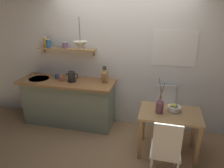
# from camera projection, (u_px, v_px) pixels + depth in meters

# --- Properties ---
(ground_plane) EXTENTS (14.00, 14.00, 0.00)m
(ground_plane) POSITION_uv_depth(u_px,v_px,m) (114.00, 138.00, 3.83)
(ground_plane) COLOR #A87F56
(back_wall) EXTENTS (6.80, 0.11, 2.70)m
(back_wall) POSITION_uv_depth(u_px,v_px,m) (133.00, 57.00, 3.89)
(back_wall) COLOR white
(back_wall) RESTS_ON ground_plane
(kitchen_counter) EXTENTS (1.83, 0.63, 0.92)m
(kitchen_counter) POSITION_uv_depth(u_px,v_px,m) (68.00, 102.00, 4.17)
(kitchen_counter) COLOR gray
(kitchen_counter) RESTS_ON ground_plane
(wall_shelf) EXTENTS (1.12, 0.20, 0.33)m
(wall_shelf) POSITION_uv_depth(u_px,v_px,m) (63.00, 47.00, 3.97)
(wall_shelf) COLOR tan
(dining_table) EXTENTS (0.93, 0.61, 0.73)m
(dining_table) POSITION_uv_depth(u_px,v_px,m) (169.00, 120.00, 3.27)
(dining_table) COLOR tan
(dining_table) RESTS_ON ground_plane
(dining_chair_near) EXTENTS (0.39, 0.42, 0.97)m
(dining_chair_near) POSITION_uv_depth(u_px,v_px,m) (166.00, 149.00, 2.72)
(dining_chair_near) COLOR white
(dining_chair_near) RESTS_ON ground_plane
(dining_chair_far) EXTENTS (0.48, 0.50, 0.90)m
(dining_chair_far) POSITION_uv_depth(u_px,v_px,m) (166.00, 108.00, 3.84)
(dining_chair_far) COLOR white
(dining_chair_far) RESTS_ON ground_plane
(fruit_bowl) EXTENTS (0.20, 0.20, 0.13)m
(fruit_bowl) POSITION_uv_depth(u_px,v_px,m) (174.00, 108.00, 3.26)
(fruit_bowl) COLOR silver
(fruit_bowl) RESTS_ON dining_table
(twig_vase) EXTENTS (0.12, 0.12, 0.56)m
(twig_vase) POSITION_uv_depth(u_px,v_px,m) (160.00, 107.00, 3.19)
(twig_vase) COLOR brown
(twig_vase) RESTS_ON dining_table
(electric_kettle) EXTENTS (0.24, 0.16, 0.21)m
(electric_kettle) POSITION_uv_depth(u_px,v_px,m) (72.00, 77.00, 3.90)
(electric_kettle) COLOR black
(electric_kettle) RESTS_ON kitchen_counter
(knife_block) EXTENTS (0.09, 0.20, 0.32)m
(knife_block) POSITION_uv_depth(u_px,v_px,m) (105.00, 76.00, 3.86)
(knife_block) COLOR tan
(knife_block) RESTS_ON kitchen_counter
(coffee_mug_by_sink) EXTENTS (0.12, 0.08, 0.09)m
(coffee_mug_by_sink) POSITION_uv_depth(u_px,v_px,m) (57.00, 76.00, 4.08)
(coffee_mug_by_sink) COLOR #3D5B89
(coffee_mug_by_sink) RESTS_ON kitchen_counter
(coffee_mug_spare) EXTENTS (0.12, 0.08, 0.10)m
(coffee_mug_spare) POSITION_uv_depth(u_px,v_px,m) (61.00, 78.00, 3.97)
(coffee_mug_spare) COLOR #C6664C
(coffee_mug_spare) RESTS_ON kitchen_counter
(pendant_lamp) EXTENTS (0.24, 0.24, 0.54)m
(pendant_lamp) POSITION_uv_depth(u_px,v_px,m) (80.00, 45.00, 3.59)
(pendant_lamp) COLOR black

